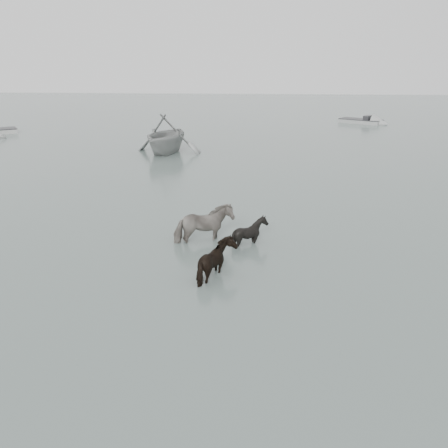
{
  "coord_description": "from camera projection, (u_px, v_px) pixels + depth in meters",
  "views": [
    {
      "loc": [
        -0.43,
        -14.17,
        6.2
      ],
      "look_at": [
        -1.51,
        1.01,
        1.0
      ],
      "focal_mm": 40.0,
      "sensor_mm": 36.0,
      "label": 1
    }
  ],
  "objects": [
    {
      "name": "ground",
      "position": [
        271.0,
        266.0,
        15.35
      ],
      "size": [
        140.0,
        140.0,
        0.0
      ],
      "primitive_type": "plane",
      "color": "#4C5A54",
      "rests_on": "ground"
    },
    {
      "name": "pony_pinto",
      "position": [
        203.0,
        219.0,
        17.08
      ],
      "size": [
        2.22,
        1.65,
        1.71
      ],
      "primitive_type": "imported",
      "rotation": [
        0.0,
        0.0,
        1.98
      ],
      "color": "black",
      "rests_on": "ground"
    },
    {
      "name": "pony_dark",
      "position": [
        218.0,
        255.0,
        14.38
      ],
      "size": [
        1.29,
        1.48,
        1.41
      ],
      "primitive_type": "imported",
      "rotation": [
        0.0,
        0.0,
        1.64
      ],
      "color": "black",
      "rests_on": "ground"
    },
    {
      "name": "pony_black",
      "position": [
        250.0,
        226.0,
        17.04
      ],
      "size": [
        1.29,
        1.18,
        1.27
      ],
      "primitive_type": "imported",
      "rotation": [
        0.0,
        0.0,
        1.42
      ],
      "color": "black",
      "rests_on": "ground"
    },
    {
      "name": "skiff_mid",
      "position": [
        361.0,
        119.0,
        46.94
      ],
      "size": [
        5.35,
        4.23,
        0.75
      ],
      "primitive_type": null,
      "rotation": [
        0.0,
        0.0,
        -0.57
      ],
      "color": "gray",
      "rests_on": "ground"
    },
    {
      "name": "rowboat_trail",
      "position": [
        166.0,
        132.0,
        32.48
      ],
      "size": [
        5.4,
        5.94,
        2.7
      ],
      "primitive_type": "imported",
      "rotation": [
        0.0,
        0.0,
        2.93
      ],
      "color": "#959795",
      "rests_on": "ground"
    }
  ]
}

